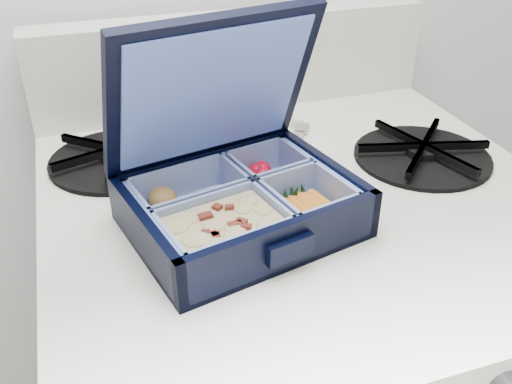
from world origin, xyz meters
name	(u,v)px	position (x,y,z in m)	size (l,w,h in m)	color
bento_box	(241,206)	(0.14, 1.64, 0.88)	(0.21, 0.17, 0.05)	black
burner_grate	(423,150)	(0.39, 1.71, 0.87)	(0.17, 0.17, 0.02)	black
burner_grate_rear	(117,155)	(0.03, 1.82, 0.86)	(0.16, 0.16, 0.02)	black
fork	(294,157)	(0.24, 1.76, 0.86)	(0.02, 0.18, 0.01)	silver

